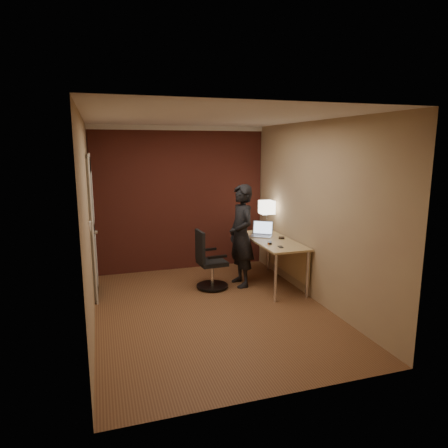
# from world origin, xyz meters

# --- Properties ---
(room) EXTENTS (4.00, 4.00, 4.00)m
(room) POSITION_xyz_m (-0.27, 1.54, 1.37)
(room) COLOR brown
(room) RESTS_ON ground
(desk) EXTENTS (0.60, 1.50, 0.73)m
(desk) POSITION_xyz_m (1.25, 0.68, 0.60)
(desk) COLOR tan
(desk) RESTS_ON ground
(desk_lamp) EXTENTS (0.22, 0.22, 0.54)m
(desk_lamp) POSITION_xyz_m (1.31, 1.22, 1.15)
(desk_lamp) COLOR silver
(desk_lamp) RESTS_ON desk
(laptop) EXTENTS (0.42, 0.40, 0.23)m
(laptop) POSITION_xyz_m (1.13, 0.98, 0.79)
(laptop) COLOR silver
(laptop) RESTS_ON desk
(mouse) EXTENTS (0.10, 0.12, 0.03)m
(mouse) POSITION_xyz_m (1.03, 0.43, 0.75)
(mouse) COLOR black
(mouse) RESTS_ON desk
(phone) EXTENTS (0.08, 0.12, 0.01)m
(phone) POSITION_xyz_m (1.10, 0.21, 0.73)
(phone) COLOR black
(phone) RESTS_ON desk
(wallet) EXTENTS (0.13, 0.14, 0.02)m
(wallet) POSITION_xyz_m (1.35, 0.70, 0.74)
(wallet) COLOR black
(wallet) RESTS_ON desk
(office_chair) EXTENTS (0.49, 0.52, 0.90)m
(office_chair) POSITION_xyz_m (0.18, 0.80, 0.40)
(office_chair) COLOR black
(office_chair) RESTS_ON ground
(person) EXTENTS (0.42, 0.61, 1.59)m
(person) POSITION_xyz_m (0.71, 0.80, 0.80)
(person) COLOR black
(person) RESTS_ON ground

